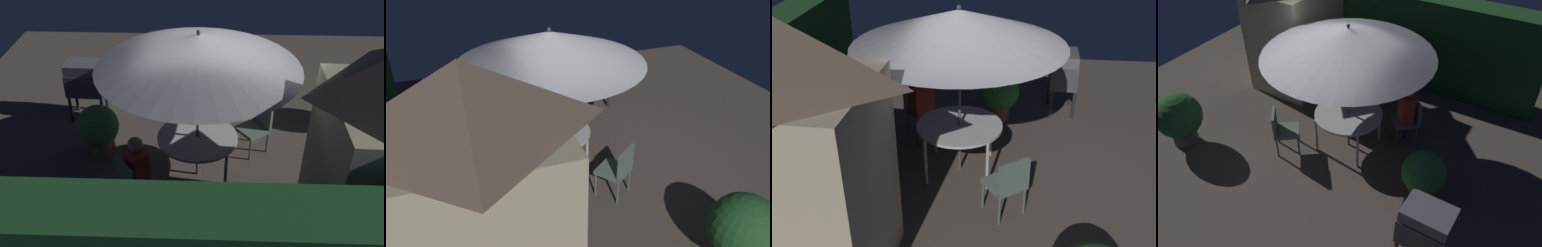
# 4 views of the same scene
# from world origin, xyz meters

# --- Properties ---
(ground_plane) EXTENTS (11.00, 11.00, 0.00)m
(ground_plane) POSITION_xyz_m (0.00, 0.00, 0.00)
(ground_plane) COLOR brown
(garden_shed) EXTENTS (1.65, 1.92, 3.05)m
(garden_shed) POSITION_xyz_m (-1.95, 2.06, 1.56)
(garden_shed) COLOR #C6B793
(garden_shed) RESTS_ON ground
(patio_table) EXTENTS (1.28, 1.28, 0.79)m
(patio_table) POSITION_xyz_m (0.33, 0.60, 0.73)
(patio_table) COLOR white
(patio_table) RESTS_ON ground
(patio_umbrella) EXTENTS (2.97, 2.97, 2.56)m
(patio_umbrella) POSITION_xyz_m (0.33, 0.60, 2.26)
(patio_umbrella) COLOR #4C4C51
(patio_umbrella) RESTS_ON ground
(bbq_grill) EXTENTS (0.72, 0.52, 1.20)m
(bbq_grill) POSITION_xyz_m (2.55, -1.11, 0.85)
(bbq_grill) COLOR #47474C
(bbq_grill) RESTS_ON ground
(chair_near_shed) EXTENTS (0.65, 0.65, 0.90)m
(chair_near_shed) POSITION_xyz_m (1.26, 1.38, 0.52)
(chair_near_shed) COLOR slate
(chair_near_shed) RESTS_ON ground
(chair_far_side) EXTENTS (0.65, 0.65, 0.90)m
(chair_far_side) POSITION_xyz_m (-0.69, -0.15, 0.52)
(chair_far_side) COLOR slate
(chair_far_side) RESTS_ON ground
(potted_plant_by_grill) EXTENTS (0.74, 0.74, 0.94)m
(potted_plant_by_grill) POSITION_xyz_m (2.08, 0.06, 0.53)
(potted_plant_by_grill) COLOR #936651
(potted_plant_by_grill) RESTS_ON ground
(person_in_red) EXTENTS (0.40, 0.41, 1.26)m
(person_in_red) POSITION_xyz_m (1.20, 1.33, 0.78)
(person_in_red) COLOR #CC3D33
(person_in_red) RESTS_ON ground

